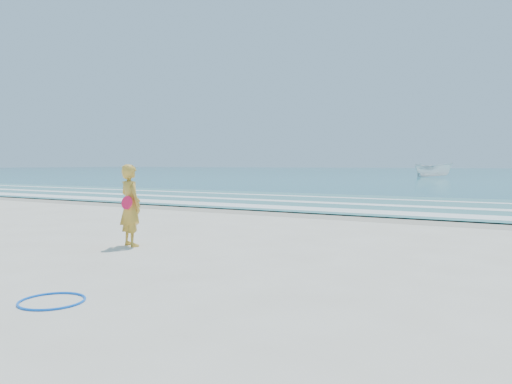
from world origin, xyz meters
The scene contains 10 objects.
ground centered at (0.00, 0.00, 0.00)m, with size 400.00×400.00×0.00m, color silver.
wet_sand centered at (0.00, 9.00, 0.00)m, with size 400.00×2.40×0.00m, color #B2A893.
ocean centered at (0.00, 105.00, 0.02)m, with size 400.00×190.00×0.04m, color #19727F.
shallow centered at (0.00, 14.00, 0.04)m, with size 400.00×10.00×0.01m, color #59B7AD.
foam_near centered at (0.00, 10.30, 0.05)m, with size 400.00×1.40×0.01m, color white.
foam_mid centered at (0.00, 13.20, 0.05)m, with size 400.00×0.90×0.01m, color white.
foam_far centered at (0.00, 16.50, 0.05)m, with size 400.00×0.60×0.01m, color white.
hoop centered at (1.29, -2.17, 0.01)m, with size 0.78×0.78×0.03m, color blue.
boat centered at (-5.35, 57.13, 0.94)m, with size 1.75×4.65×1.80m, color white.
woman centered at (-0.83, 1.33, 0.82)m, with size 0.70×0.57×1.65m.
Camera 1 is at (6.35, -6.03, 1.65)m, focal length 35.00 mm.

